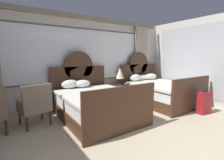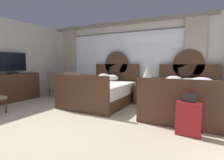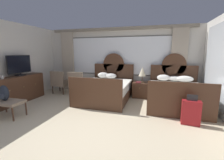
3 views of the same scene
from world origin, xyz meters
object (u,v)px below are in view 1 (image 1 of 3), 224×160
Objects in this scene: nightstand_between_beds at (118,95)px; bed_near_window at (95,103)px; bed_near_mirror at (159,91)px; table_lamp_on_nightstand at (120,73)px; armchair_by_window_left at (35,104)px; suitcase_on_floor at (205,103)px; book_on_nightstand at (119,86)px.

bed_near_window is at bearing -151.03° from nightstand_between_beds.
bed_near_window is 3.60× the size of nightstand_between_beds.
bed_near_mirror reaches higher than table_lamp_on_nightstand.
table_lamp_on_nightstand is 2.61m from armchair_by_window_left.
bed_near_mirror is at bearing -28.61° from nightstand_between_beds.
table_lamp_on_nightstand is (1.22, 0.64, 0.61)m from bed_near_window.
bed_near_mirror is 2.96× the size of suitcase_on_floor.
bed_near_mirror is 1.40m from suitcase_on_floor.
bed_near_mirror is 3.68× the size of table_lamp_on_nightstand.
bed_near_window is at bearing -179.71° from bed_near_mirror.
suitcase_on_floor is (0.19, -1.38, -0.08)m from bed_near_mirror.
bed_near_mirror reaches higher than book_on_nightstand.
bed_near_mirror reaches higher than nightstand_between_beds.
suitcase_on_floor is at bearing -52.98° from book_on_nightstand.
armchair_by_window_left is at bearing -173.57° from book_on_nightstand.
armchair_by_window_left is (-2.41, -0.27, -0.10)m from book_on_nightstand.
table_lamp_on_nightstand is 2.49m from suitcase_on_floor.
bed_near_mirror is (2.35, 0.01, 0.01)m from bed_near_window.
bed_near_mirror is 1.42m from table_lamp_on_nightstand.
nightstand_between_beds is 2.53m from armchair_by_window_left.
bed_near_window is 3.68× the size of table_lamp_on_nightstand.
bed_near_window reaches higher than table_lamp_on_nightstand.
bed_near_mirror is 1.34m from nightstand_between_beds.
bed_near_window is 2.30× the size of armchair_by_window_left.
bed_near_window is 2.96× the size of suitcase_on_floor.
table_lamp_on_nightstand is at bearing 8.35° from armchair_by_window_left.
nightstand_between_beds is 0.64× the size of armchair_by_window_left.
armchair_by_window_left is (-3.66, 0.25, 0.11)m from bed_near_mirror.
nightstand_between_beds is 0.33m from book_on_nightstand.
nightstand_between_beds is 0.69m from table_lamp_on_nightstand.
nightstand_between_beds is at bearing 151.39° from bed_near_mirror.
table_lamp_on_nightstand reaches higher than armchair_by_window_left.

